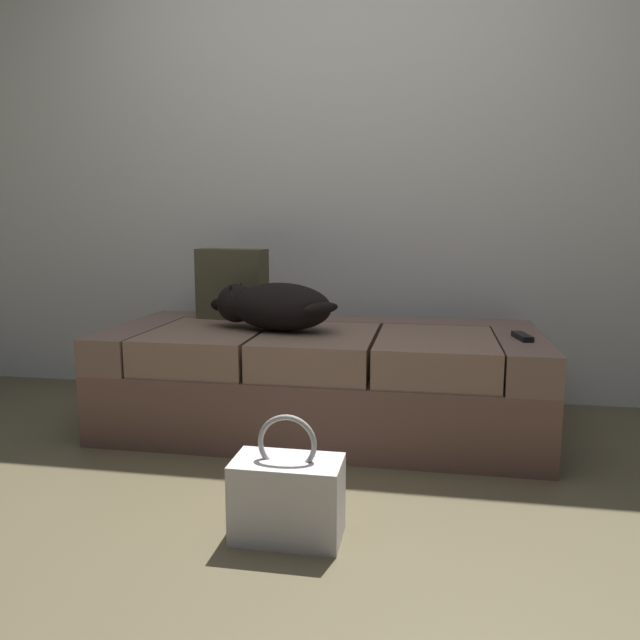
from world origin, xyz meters
name	(u,v)px	position (x,y,z in m)	size (l,w,h in m)	color
ground_plane	(256,551)	(0.00, 0.00, 0.00)	(10.00, 10.00, 0.00)	brown
back_wall	(343,128)	(0.00, 1.70, 1.40)	(6.40, 0.10, 2.80)	silver
couch	(322,379)	(0.00, 1.07, 0.22)	(1.89, 0.84, 0.45)	brown
dog_dark	(273,306)	(-0.21, 1.02, 0.56)	(0.62, 0.34, 0.21)	black
tv_remote	(522,337)	(0.84, 0.99, 0.46)	(0.04, 0.15, 0.02)	black
throw_pillow	(232,284)	(-0.48, 1.29, 0.62)	(0.34, 0.12, 0.34)	brown
handbag	(288,497)	(0.07, 0.09, 0.13)	(0.32, 0.18, 0.38)	silver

